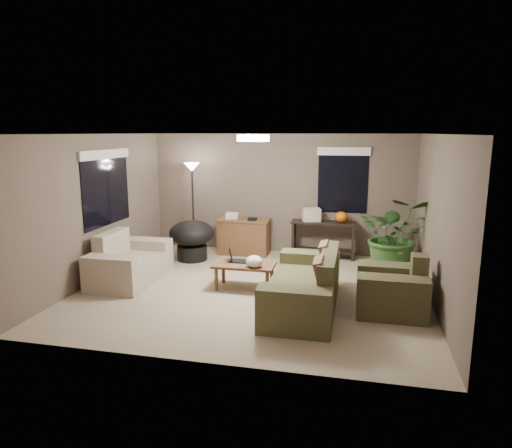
% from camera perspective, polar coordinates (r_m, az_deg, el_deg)
% --- Properties ---
extents(room_shell, '(5.50, 5.50, 5.50)m').
position_cam_1_polar(room_shell, '(7.24, -0.35, 1.25)').
color(room_shell, tan).
rests_on(room_shell, ground).
extents(main_sofa, '(0.95, 2.20, 0.85)m').
position_cam_1_polar(main_sofa, '(6.76, 6.27, -7.95)').
color(main_sofa, '#49482C').
rests_on(main_sofa, ground).
extents(throw_pillows, '(0.25, 1.35, 0.47)m').
position_cam_1_polar(throw_pillows, '(6.63, 8.53, -5.17)').
color(throw_pillows, '#8C7251').
rests_on(throw_pillows, main_sofa).
extents(loveseat, '(0.90, 1.60, 0.85)m').
position_cam_1_polar(loveseat, '(8.19, -15.62, -4.82)').
color(loveseat, beige).
rests_on(loveseat, ground).
extents(armchair, '(0.95, 1.00, 0.85)m').
position_cam_1_polar(armchair, '(6.87, 16.64, -8.03)').
color(armchair, '#4B462D').
rests_on(armchair, ground).
extents(coffee_table, '(1.00, 0.55, 0.42)m').
position_cam_1_polar(coffee_table, '(7.48, -1.46, -5.44)').
color(coffee_table, brown).
rests_on(coffee_table, ground).
extents(laptop, '(0.39, 0.24, 0.24)m').
position_cam_1_polar(laptop, '(7.58, -2.52, -4.27)').
color(laptop, black).
rests_on(laptop, coffee_table).
extents(plastic_bag, '(0.27, 0.25, 0.19)m').
position_cam_1_polar(plastic_bag, '(7.26, -0.22, -4.69)').
color(plastic_bag, white).
rests_on(plastic_bag, coffee_table).
extents(desk, '(1.10, 0.50, 0.75)m').
position_cam_1_polar(desk, '(9.58, -1.54, -1.56)').
color(desk, brown).
rests_on(desk, ground).
extents(desk_papers, '(0.68, 0.28, 0.12)m').
position_cam_1_polar(desk_papers, '(9.53, -2.48, 0.96)').
color(desk_papers, silver).
rests_on(desk_papers, desk).
extents(console_table, '(1.30, 0.40, 0.75)m').
position_cam_1_polar(console_table, '(9.40, 8.38, -1.56)').
color(console_table, black).
rests_on(console_table, ground).
extents(pumpkin, '(0.34, 0.34, 0.22)m').
position_cam_1_polar(pumpkin, '(9.30, 10.61, 0.87)').
color(pumpkin, orange).
rests_on(pumpkin, console_table).
extents(cardboard_box, '(0.41, 0.35, 0.26)m').
position_cam_1_polar(cardboard_box, '(9.33, 6.93, 1.16)').
color(cardboard_box, beige).
rests_on(cardboard_box, console_table).
extents(papasan_chair, '(1.13, 1.13, 0.80)m').
position_cam_1_polar(papasan_chair, '(9.21, -8.03, -1.65)').
color(papasan_chair, black).
rests_on(papasan_chair, ground).
extents(floor_lamp, '(0.32, 0.32, 1.91)m').
position_cam_1_polar(floor_lamp, '(9.58, -7.99, 5.73)').
color(floor_lamp, black).
rests_on(floor_lamp, ground).
extents(ceiling_fixture, '(0.50, 0.50, 0.10)m').
position_cam_1_polar(ceiling_fixture, '(7.13, -0.36, 10.70)').
color(ceiling_fixture, white).
rests_on(ceiling_fixture, room_shell).
extents(houseplant, '(1.28, 1.42, 1.11)m').
position_cam_1_polar(houseplant, '(8.61, 16.96, -2.34)').
color(houseplant, '#2D5923').
rests_on(houseplant, ground).
extents(cat_scratching_post, '(0.32, 0.32, 0.50)m').
position_cam_1_polar(cat_scratching_post, '(8.42, 16.92, -5.04)').
color(cat_scratching_post, tan).
rests_on(cat_scratching_post, ground).
extents(window_left, '(0.05, 1.56, 1.33)m').
position_cam_1_polar(window_left, '(8.47, -18.25, 5.81)').
color(window_left, black).
rests_on(window_left, room_shell).
extents(window_back, '(1.06, 0.05, 1.33)m').
position_cam_1_polar(window_back, '(9.46, 10.85, 6.71)').
color(window_back, black).
rests_on(window_back, room_shell).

